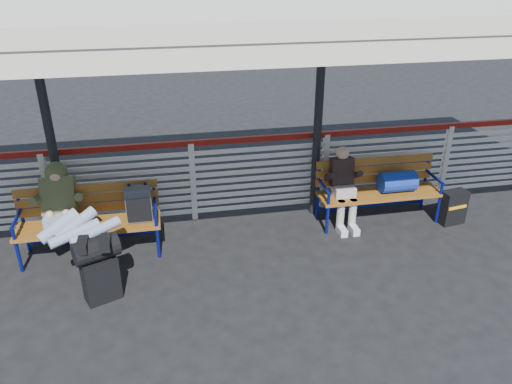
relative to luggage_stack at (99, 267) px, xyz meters
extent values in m
plane|color=black|center=(1.20, -0.18, -0.44)|extent=(60.00, 60.00, 0.00)
cube|color=silver|center=(1.20, 1.72, 0.16)|extent=(12.00, 0.04, 1.04)
cube|color=maroon|center=(1.20, 1.72, 0.76)|extent=(12.00, 0.06, 0.08)
cube|color=silver|center=(1.20, 0.72, 2.64)|extent=(12.60, 3.60, 0.16)
cube|color=silver|center=(1.20, -1.03, 2.51)|extent=(12.60, 0.06, 0.30)
cylinder|color=black|center=(-0.60, 1.57, 1.06)|extent=(0.12, 0.12, 3.00)
cylinder|color=black|center=(3.00, 1.57, 1.06)|extent=(0.12, 0.12, 3.00)
cube|color=black|center=(0.00, 0.00, -0.17)|extent=(0.45, 0.37, 0.53)
cylinder|color=black|center=(0.00, 0.00, 0.23)|extent=(0.55, 0.44, 0.27)
cube|color=brown|center=(-0.20, 0.95, 0.01)|extent=(1.80, 0.50, 0.04)
cube|color=brown|center=(-0.20, 1.21, 0.28)|extent=(1.80, 0.10, 0.40)
cylinder|color=navy|center=(-1.05, 0.75, -0.21)|extent=(0.04, 0.04, 0.45)
cylinder|color=navy|center=(0.65, 0.75, -0.21)|extent=(0.04, 0.04, 0.45)
cylinder|color=navy|center=(-1.05, 1.22, 0.01)|extent=(0.04, 0.04, 0.90)
cylinder|color=navy|center=(0.65, 1.22, 0.01)|extent=(0.04, 0.04, 0.90)
cube|color=#53555B|center=(0.45, 0.97, 0.26)|extent=(0.32, 0.20, 0.46)
cube|color=brown|center=(3.85, 1.11, 0.01)|extent=(1.80, 0.50, 0.04)
cube|color=brown|center=(3.85, 1.37, 0.28)|extent=(1.80, 0.10, 0.40)
cylinder|color=navy|center=(3.00, 0.91, -0.21)|extent=(0.04, 0.04, 0.45)
cylinder|color=navy|center=(4.70, 0.91, -0.21)|extent=(0.04, 0.04, 0.45)
cylinder|color=navy|center=(3.00, 1.38, 0.01)|extent=(0.04, 0.04, 0.90)
cylinder|color=navy|center=(4.70, 1.38, 0.01)|extent=(0.04, 0.04, 0.90)
cylinder|color=navy|center=(4.10, 1.11, 0.18)|extent=(0.52, 0.30, 0.30)
cube|color=#97AACB|center=(-0.55, 1.00, 0.10)|extent=(0.36, 0.26, 0.18)
cube|color=brown|center=(-0.55, 1.20, 0.36)|extent=(0.42, 0.38, 0.53)
sphere|color=brown|center=(-0.55, 1.30, 0.64)|extent=(0.28, 0.28, 0.28)
sphere|color=tan|center=(-0.55, 1.26, 0.63)|extent=(0.21, 0.21, 0.21)
cube|color=black|center=(-0.12, -0.06, 0.34)|extent=(0.11, 0.27, 0.10)
cube|color=black|center=(0.12, -0.06, 0.34)|extent=(0.11, 0.27, 0.10)
cube|color=#ACA59C|center=(3.30, 1.14, 0.09)|extent=(0.30, 0.24, 0.16)
cube|color=black|center=(3.30, 1.28, 0.34)|extent=(0.32, 0.23, 0.42)
sphere|color=tan|center=(3.30, 1.30, 0.61)|extent=(0.19, 0.19, 0.19)
cylinder|color=#ACA59C|center=(3.21, 0.96, -0.20)|extent=(0.11, 0.11, 0.46)
cylinder|color=#ACA59C|center=(3.39, 0.96, -0.20)|extent=(0.11, 0.11, 0.46)
cube|color=silver|center=(3.21, 0.86, -0.39)|extent=(0.10, 0.24, 0.10)
cube|color=silver|center=(3.39, 0.86, -0.39)|extent=(0.10, 0.24, 0.10)
cube|color=black|center=(4.90, 0.86, -0.18)|extent=(0.39, 0.26, 0.51)
cube|color=gold|center=(4.90, 0.75, -0.13)|extent=(0.30, 0.07, 0.04)
camera|label=1|loc=(0.84, -4.91, 3.21)|focal=35.00mm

